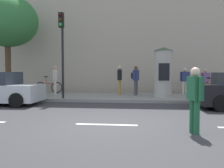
{
  "coord_description": "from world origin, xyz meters",
  "views": [
    {
      "loc": [
        0.93,
        -6.9,
        1.53
      ],
      "look_at": [
        -0.06,
        2.0,
        1.08
      ],
      "focal_mm": 38.98,
      "sensor_mm": 36.0,
      "label": 1
    }
  ],
  "objects_px": {
    "traffic_light": "(62,41)",
    "pedestrian_with_backpack": "(120,78)",
    "pedestrian_tallest": "(205,80)",
    "bicycle_leaning": "(49,87)",
    "pedestrian_in_dark_shirt": "(195,95)",
    "pedestrian_near_pole": "(185,79)",
    "pedestrian_in_red_top": "(55,78)",
    "bicycle_upright": "(212,91)",
    "pedestrian_in_light_jacket": "(136,78)",
    "poster_column": "(163,72)",
    "street_tree": "(7,21)"
  },
  "relations": [
    {
      "from": "bicycle_leaning",
      "to": "bicycle_upright",
      "type": "relative_size",
      "value": 1.0
    },
    {
      "from": "traffic_light",
      "to": "pedestrian_near_pole",
      "type": "bearing_deg",
      "value": 22.81
    },
    {
      "from": "pedestrian_in_dark_shirt",
      "to": "pedestrian_near_pole",
      "type": "bearing_deg",
      "value": 81.18
    },
    {
      "from": "pedestrian_near_pole",
      "to": "bicycle_leaning",
      "type": "height_order",
      "value": "pedestrian_near_pole"
    },
    {
      "from": "pedestrian_in_red_top",
      "to": "bicycle_upright",
      "type": "bearing_deg",
      "value": -6.36
    },
    {
      "from": "pedestrian_with_backpack",
      "to": "bicycle_leaning",
      "type": "height_order",
      "value": "pedestrian_with_backpack"
    },
    {
      "from": "street_tree",
      "to": "pedestrian_in_dark_shirt",
      "type": "xyz_separation_m",
      "value": [
        9.23,
        -7.74,
        -3.58
      ]
    },
    {
      "from": "pedestrian_in_dark_shirt",
      "to": "pedestrian_near_pole",
      "type": "relative_size",
      "value": 1.02
    },
    {
      "from": "pedestrian_in_light_jacket",
      "to": "pedestrian_in_red_top",
      "type": "height_order",
      "value": "pedestrian_in_red_top"
    },
    {
      "from": "bicycle_leaning",
      "to": "pedestrian_in_dark_shirt",
      "type": "bearing_deg",
      "value": -51.54
    },
    {
      "from": "street_tree",
      "to": "bicycle_upright",
      "type": "height_order",
      "value": "street_tree"
    },
    {
      "from": "pedestrian_with_backpack",
      "to": "bicycle_upright",
      "type": "bearing_deg",
      "value": -16.0
    },
    {
      "from": "bicycle_upright",
      "to": "pedestrian_near_pole",
      "type": "bearing_deg",
      "value": 120.52
    },
    {
      "from": "pedestrian_in_dark_shirt",
      "to": "pedestrian_in_red_top",
      "type": "bearing_deg",
      "value": 128.78
    },
    {
      "from": "pedestrian_in_red_top",
      "to": "poster_column",
      "type": "bearing_deg",
      "value": -7.8
    },
    {
      "from": "traffic_light",
      "to": "bicycle_leaning",
      "type": "relative_size",
      "value": 2.49
    },
    {
      "from": "poster_column",
      "to": "bicycle_leaning",
      "type": "relative_size",
      "value": 1.54
    },
    {
      "from": "pedestrian_in_dark_shirt",
      "to": "pedestrian_tallest",
      "type": "xyz_separation_m",
      "value": [
        2.53,
        8.77,
        0.11
      ]
    },
    {
      "from": "pedestrian_in_light_jacket",
      "to": "bicycle_upright",
      "type": "relative_size",
      "value": 0.98
    },
    {
      "from": "pedestrian_tallest",
      "to": "bicycle_leaning",
      "type": "relative_size",
      "value": 0.88
    },
    {
      "from": "traffic_light",
      "to": "pedestrian_in_red_top",
      "type": "relative_size",
      "value": 2.49
    },
    {
      "from": "pedestrian_tallest",
      "to": "bicycle_upright",
      "type": "xyz_separation_m",
      "value": [
        -0.1,
        -1.8,
        -0.53
      ]
    },
    {
      "from": "pedestrian_in_dark_shirt",
      "to": "pedestrian_tallest",
      "type": "bearing_deg",
      "value": 73.9
    },
    {
      "from": "pedestrian_with_backpack",
      "to": "pedestrian_near_pole",
      "type": "distance_m",
      "value": 3.92
    },
    {
      "from": "poster_column",
      "to": "pedestrian_in_light_jacket",
      "type": "relative_size",
      "value": 1.56
    },
    {
      "from": "traffic_light",
      "to": "pedestrian_with_backpack",
      "type": "xyz_separation_m",
      "value": [
        2.77,
        2.42,
        -1.92
      ]
    },
    {
      "from": "pedestrian_in_light_jacket",
      "to": "bicycle_leaning",
      "type": "bearing_deg",
      "value": 171.23
    },
    {
      "from": "traffic_light",
      "to": "pedestrian_in_red_top",
      "type": "xyz_separation_m",
      "value": [
        -1.09,
        1.98,
        -1.91
      ]
    },
    {
      "from": "pedestrian_with_backpack",
      "to": "bicycle_upright",
      "type": "relative_size",
      "value": 0.99
    },
    {
      "from": "pedestrian_in_dark_shirt",
      "to": "street_tree",
      "type": "bearing_deg",
      "value": 140.01
    },
    {
      "from": "poster_column",
      "to": "bicycle_leaning",
      "type": "xyz_separation_m",
      "value": [
        -7.16,
        2.03,
        -0.98
      ]
    },
    {
      "from": "street_tree",
      "to": "pedestrian_with_backpack",
      "type": "relative_size",
      "value": 3.41
    },
    {
      "from": "pedestrian_tallest",
      "to": "pedestrian_in_red_top",
      "type": "xyz_separation_m",
      "value": [
        -8.92,
        -0.81,
        0.11
      ]
    },
    {
      "from": "pedestrian_in_red_top",
      "to": "pedestrian_in_dark_shirt",
      "type": "bearing_deg",
      "value": -51.22
    },
    {
      "from": "pedestrian_in_light_jacket",
      "to": "pedestrian_in_red_top",
      "type": "distance_m",
      "value": 4.83
    },
    {
      "from": "pedestrian_in_red_top",
      "to": "pedestrian_in_light_jacket",
      "type": "bearing_deg",
      "value": 3.49
    },
    {
      "from": "traffic_light",
      "to": "bicycle_leaning",
      "type": "distance_m",
      "value": 4.49
    },
    {
      "from": "pedestrian_tallest",
      "to": "bicycle_leaning",
      "type": "height_order",
      "value": "pedestrian_tallest"
    },
    {
      "from": "traffic_light",
      "to": "pedestrian_tallest",
      "type": "bearing_deg",
      "value": 19.6
    },
    {
      "from": "pedestrian_in_dark_shirt",
      "to": "pedestrian_tallest",
      "type": "relative_size",
      "value": 1.06
    },
    {
      "from": "traffic_light",
      "to": "pedestrian_with_backpack",
      "type": "height_order",
      "value": "traffic_light"
    },
    {
      "from": "pedestrian_near_pole",
      "to": "bicycle_upright",
      "type": "distance_m",
      "value": 2.17
    },
    {
      "from": "pedestrian_tallest",
      "to": "bicycle_leaning",
      "type": "xyz_separation_m",
      "value": [
        -9.78,
        0.36,
        -0.53
      ]
    },
    {
      "from": "pedestrian_with_backpack",
      "to": "pedestrian_in_red_top",
      "type": "height_order",
      "value": "pedestrian_in_red_top"
    },
    {
      "from": "traffic_light",
      "to": "pedestrian_in_dark_shirt",
      "type": "distance_m",
      "value": 8.27
    },
    {
      "from": "poster_column",
      "to": "pedestrian_with_backpack",
      "type": "xyz_separation_m",
      "value": [
        -2.44,
        1.3,
        -0.35
      ]
    },
    {
      "from": "street_tree",
      "to": "poster_column",
      "type": "bearing_deg",
      "value": -4.07
    },
    {
      "from": "pedestrian_in_red_top",
      "to": "bicycle_upright",
      "type": "xyz_separation_m",
      "value": [
        8.82,
        -0.98,
        -0.64
      ]
    },
    {
      "from": "pedestrian_in_dark_shirt",
      "to": "pedestrian_in_red_top",
      "type": "height_order",
      "value": "pedestrian_in_red_top"
    },
    {
      "from": "pedestrian_with_backpack",
      "to": "bicycle_upright",
      "type": "distance_m",
      "value": 5.2
    }
  ]
}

